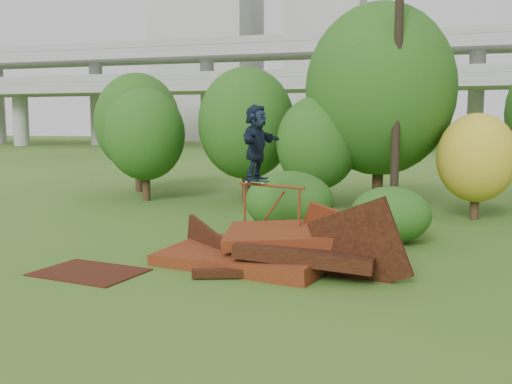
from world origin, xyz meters
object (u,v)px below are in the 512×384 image
(utility_pole, at_px, (398,53))
(skater, at_px, (256,143))
(scrap_pile, at_px, (274,251))
(flat_plate, at_px, (89,272))

(utility_pole, bearing_deg, skater, -115.11)
(skater, relative_size, utility_pole, 0.17)
(scrap_pile, relative_size, flat_plate, 2.64)
(flat_plate, xyz_separation_m, utility_pole, (5.99, 8.92, 5.49))
(flat_plate, distance_m, utility_pole, 12.06)
(skater, bearing_deg, utility_pole, -16.22)
(scrap_pile, height_order, utility_pole, utility_pole)
(skater, distance_m, utility_pole, 7.48)
(flat_plate, height_order, utility_pole, utility_pole)
(scrap_pile, bearing_deg, utility_pole, 72.54)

